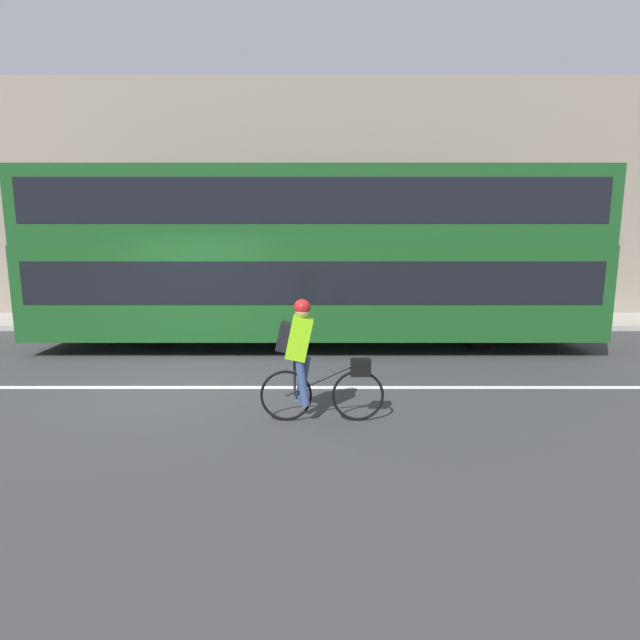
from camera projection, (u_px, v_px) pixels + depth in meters
name	position (u px, v px, depth m)	size (l,w,h in m)	color
ground_plane	(176.00, 386.00, 8.12)	(80.00, 80.00, 0.00)	#38383A
road_center_line	(174.00, 387.00, 8.02)	(50.00, 0.14, 0.01)	silver
sidewalk_curb	(236.00, 321.00, 13.70)	(60.00, 2.09, 0.14)	#A8A399
building_facade	(239.00, 201.00, 14.31)	(60.00, 0.30, 6.72)	gray
bus	(315.00, 250.00, 10.69)	(11.70, 2.44, 3.74)	black
cyclist_on_bike	(311.00, 356.00, 6.45)	(1.63, 0.32, 1.62)	black
trash_bin	(215.00, 301.00, 13.50)	(0.47, 0.47, 1.01)	#194C23
street_sign_post	(404.00, 271.00, 13.34)	(0.36, 0.09, 2.33)	#59595B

